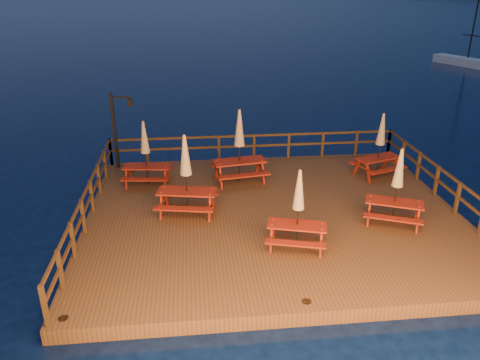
{
  "coord_description": "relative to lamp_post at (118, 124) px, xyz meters",
  "views": [
    {
      "loc": [
        -2.52,
        -13.38,
        7.46
      ],
      "look_at": [
        -1.04,
        0.6,
        1.34
      ],
      "focal_mm": 35.0,
      "sensor_mm": 36.0,
      "label": 1
    }
  ],
  "objects": [
    {
      "name": "ground",
      "position": [
        5.39,
        -4.55,
        -2.2
      ],
      "size": [
        500.0,
        500.0,
        0.0
      ],
      "primitive_type": "plane",
      "color": "black",
      "rests_on": "ground"
    },
    {
      "name": "deck",
      "position": [
        5.39,
        -4.55,
        -2.0
      ],
      "size": [
        12.0,
        10.0,
        0.4
      ],
      "primitive_type": "cube",
      "color": "#483117",
      "rests_on": "ground"
    },
    {
      "name": "deck_piles",
      "position": [
        5.39,
        -4.55,
        -2.5
      ],
      "size": [
        11.44,
        9.44,
        1.4
      ],
      "color": "#341C10",
      "rests_on": "ground"
    },
    {
      "name": "railing",
      "position": [
        5.39,
        -2.77,
        -1.03
      ],
      "size": [
        11.8,
        9.75,
        1.1
      ],
      "color": "#341C10",
      "rests_on": "deck"
    },
    {
      "name": "lamp_post",
      "position": [
        0.0,
        0.0,
        0.0
      ],
      "size": [
        0.85,
        0.18,
        3.0
      ],
      "color": "black",
      "rests_on": "deck"
    },
    {
      "name": "sailboat",
      "position": [
        27.97,
        22.36,
        -1.84
      ],
      "size": [
        3.99,
        7.05,
        10.63
      ],
      "rotation": [
        0.0,
        0.0,
        0.41
      ],
      "color": "white",
      "rests_on": "ground"
    },
    {
      "name": "picnic_table_0",
      "position": [
        5.67,
        -6.69,
        -0.57
      ],
      "size": [
        1.95,
        1.75,
        2.36
      ],
      "rotation": [
        0.0,
        0.0,
        -0.28
      ],
      "color": "maroon",
      "rests_on": "deck"
    },
    {
      "name": "picnic_table_1",
      "position": [
        2.61,
        -4.32,
        -0.41
      ],
      "size": [
        2.13,
        1.86,
        2.67
      ],
      "rotation": [
        0.0,
        0.0,
        -0.19
      ],
      "color": "maroon",
      "rests_on": "deck"
    },
    {
      "name": "picnic_table_2",
      "position": [
        8.95,
        -5.63,
        -0.52
      ],
      "size": [
        2.13,
        1.97,
        2.45
      ],
      "rotation": [
        0.0,
        0.0,
        -0.41
      ],
      "color": "maroon",
      "rests_on": "deck"
    },
    {
      "name": "picnic_table_3",
      "position": [
        9.89,
        -1.9,
        -0.52
      ],
      "size": [
        2.09,
        1.91,
        2.46
      ],
      "rotation": [
        0.0,
        0.0,
        0.35
      ],
      "color": "maroon",
      "rests_on": "deck"
    },
    {
      "name": "picnic_table_4",
      "position": [
        1.15,
        -1.82,
        -0.54
      ],
      "size": [
        1.83,
        1.57,
        2.41
      ],
      "rotation": [
        0.0,
        0.0,
        -0.11
      ],
      "color": "maroon",
      "rests_on": "deck"
    },
    {
      "name": "picnic_table_5",
      "position": [
        4.55,
        -1.9,
        -0.36
      ],
      "size": [
        2.15,
        1.86,
        2.76
      ],
      "rotation": [
        0.0,
        0.0,
        0.15
      ],
      "color": "maroon",
      "rests_on": "deck"
    }
  ]
}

